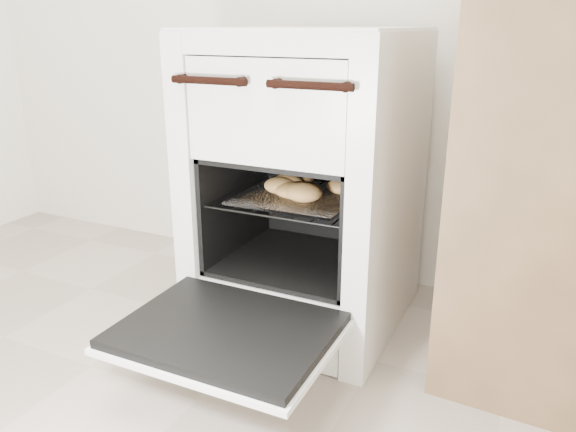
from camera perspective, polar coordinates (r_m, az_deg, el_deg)
stove at (r=1.62m, az=2.04°, el=2.92°), size 0.55×0.61×0.84m
oven_door at (r=1.33m, az=-6.26°, el=-11.70°), size 0.49×0.38×0.03m
oven_rack at (r=1.57m, az=1.15°, el=1.90°), size 0.40×0.38×0.01m
foil_sheet at (r=1.55m, az=0.87°, el=1.91°), size 0.31×0.27×0.01m
baked_rolls at (r=1.56m, az=1.41°, el=3.00°), size 0.29×0.26×0.05m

